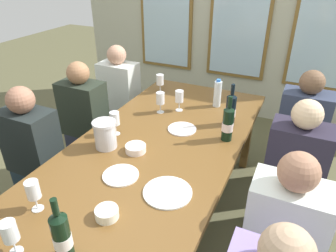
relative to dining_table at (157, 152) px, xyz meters
name	(u,v)px	position (x,y,z in m)	size (l,w,h in m)	color
ground_plane	(159,222)	(0.00, 0.00, -0.67)	(12.00, 12.00, 0.00)	brown
dining_table	(157,152)	(0.00, 0.00, 0.00)	(1.07, 2.26, 0.74)	brown
white_plate_0	(168,192)	(0.27, -0.42, 0.07)	(0.27, 0.27, 0.01)	white
white_plate_1	(121,175)	(-0.04, -0.40, 0.07)	(0.21, 0.21, 0.01)	white
white_plate_2	(182,129)	(0.08, 0.25, 0.07)	(0.21, 0.21, 0.01)	white
metal_pitcher	(105,134)	(-0.29, -0.18, 0.16)	(0.16, 0.16, 0.19)	silver
wine_bottle_0	(231,109)	(0.37, 0.48, 0.19)	(0.08, 0.08, 0.33)	black
wine_bottle_1	(62,236)	(0.05, -0.97, 0.19)	(0.08, 0.08, 0.32)	black
wine_bottle_2	(228,124)	(0.41, 0.25, 0.19)	(0.08, 0.08, 0.33)	black
tasting_bowl_0	(107,213)	(0.08, -0.71, 0.09)	(0.12, 0.12, 0.05)	white
tasting_bowl_1	(136,148)	(-0.09, -0.14, 0.09)	(0.14, 0.14, 0.05)	white
water_bottle	(218,94)	(0.19, 0.75, 0.18)	(0.06, 0.06, 0.24)	white
wine_glass_0	(160,81)	(-0.38, 0.82, 0.18)	(0.07, 0.07, 0.17)	white
wine_glass_1	(33,191)	(-0.28, -0.81, 0.18)	(0.07, 0.07, 0.17)	white
wine_glass_2	(160,99)	(-0.19, 0.44, 0.19)	(0.07, 0.07, 0.17)	white
wine_glass_3	(115,120)	(-0.33, -0.01, 0.18)	(0.07, 0.07, 0.17)	white
wine_glass_5	(179,97)	(-0.07, 0.54, 0.18)	(0.07, 0.07, 0.17)	white
wine_glass_6	(10,232)	(-0.16, -1.04, 0.19)	(0.07, 0.07, 0.17)	white
seated_person_0	(120,101)	(-0.88, 0.89, -0.15)	(0.38, 0.24, 1.11)	#26292D
seated_person_1	(299,137)	(0.88, 0.90, -0.15)	(0.38, 0.24, 1.11)	#372844
seated_person_4	(36,160)	(-0.88, -0.28, -0.15)	(0.38, 0.24, 1.11)	#21313E
seated_person_5	(280,246)	(0.88, -0.33, -0.15)	(0.38, 0.24, 1.11)	#283533
seated_person_6	(86,125)	(-0.88, 0.31, -0.15)	(0.38, 0.24, 1.11)	#2C2F3F
seated_person_7	(292,177)	(0.88, 0.30, -0.15)	(0.38, 0.24, 1.11)	#23382D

